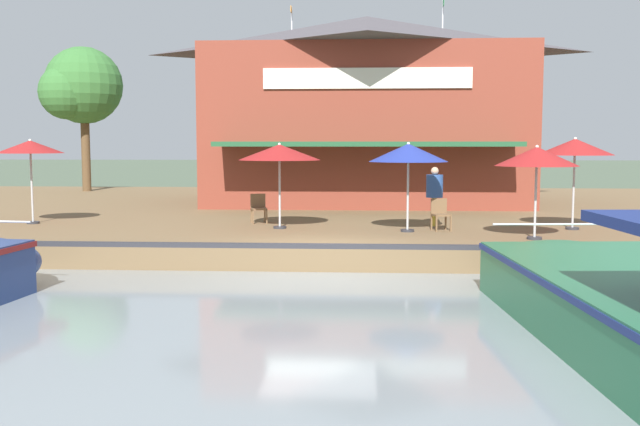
{
  "coord_description": "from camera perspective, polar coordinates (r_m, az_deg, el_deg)",
  "views": [
    {
      "loc": [
        15.53,
        0.92,
        2.92
      ],
      "look_at": [
        -1.0,
        -0.06,
        1.3
      ],
      "focal_mm": 40.0,
      "sensor_mm": 36.0,
      "label": 1
    }
  ],
  "objects": [
    {
      "name": "quay_edge_fender",
      "position": [
        15.82,
        0.04,
        -2.66
      ],
      "size": [
        0.2,
        50.4,
        0.1
      ],
      "primitive_type": "cube",
      "color": "#2D2D33",
      "rests_on": "quay_deck"
    },
    {
      "name": "person_near_entrance",
      "position": [
        20.3,
        9.15,
        1.9
      ],
      "size": [
        0.47,
        0.47,
        1.66
      ],
      "color": "gold",
      "rests_on": "quay_deck"
    },
    {
      "name": "ground_plane",
      "position": [
        15.83,
        0.02,
        -5.04
      ],
      "size": [
        220.0,
        220.0,
        0.0
      ],
      "primitive_type": "plane",
      "color": "#4C5B47"
    },
    {
      "name": "tree_behind_restaurant",
      "position": [
        36.56,
        -18.69,
        9.48
      ],
      "size": [
        3.87,
        3.69,
        6.95
      ],
      "color": "brown",
      "rests_on": "quay_deck"
    },
    {
      "name": "cafe_chair_beside_entrance",
      "position": [
        19.29,
        9.6,
        0.03
      ],
      "size": [
        0.53,
        0.53,
        0.85
      ],
      "color": "brown",
      "rests_on": "quay_deck"
    },
    {
      "name": "motorboat_second_along",
      "position": [
        11.77,
        23.81,
        -6.13
      ],
      "size": [
        9.54,
        3.78,
        1.98
      ],
      "color": "#287047",
      "rests_on": "river_water"
    },
    {
      "name": "quay_deck",
      "position": [
        26.68,
        1.41,
        -0.05
      ],
      "size": [
        22.0,
        56.0,
        0.6
      ],
      "primitive_type": "cube",
      "color": "brown",
      "rests_on": "ground"
    },
    {
      "name": "patio_umbrella_mid_patio_right",
      "position": [
        19.4,
        -3.26,
        4.87
      ],
      "size": [
        2.24,
        2.24,
        2.34
      ],
      "color": "#B7B7B7",
      "rests_on": "quay_deck"
    },
    {
      "name": "waterfront_restaurant",
      "position": [
        28.68,
        3.71,
        8.34
      ],
      "size": [
        9.96,
        12.46,
        7.9
      ],
      "color": "brown",
      "rests_on": "quay_deck"
    },
    {
      "name": "patio_umbrella_far_corner",
      "position": [
        18.8,
        7.08,
        4.8
      ],
      "size": [
        2.07,
        2.07,
        2.36
      ],
      "color": "#B7B7B7",
      "rests_on": "quay_deck"
    },
    {
      "name": "cafe_chair_mid_patio",
      "position": [
        20.88,
        -4.94,
        0.5
      ],
      "size": [
        0.54,
        0.54,
        0.85
      ],
      "color": "brown",
      "rests_on": "quay_deck"
    },
    {
      "name": "patio_umbrella_by_entrance",
      "position": [
        17.92,
        16.95,
        4.34
      ],
      "size": [
        1.98,
        1.98,
        2.28
      ],
      "color": "#B7B7B7",
      "rests_on": "quay_deck"
    },
    {
      "name": "patio_umbrella_near_quay_edge",
      "position": [
        20.33,
        19.73,
        4.99
      ],
      "size": [
        2.03,
        2.03,
        2.49
      ],
      "color": "#B7B7B7",
      "rests_on": "quay_deck"
    },
    {
      "name": "patio_umbrella_back_row",
      "position": [
        22.18,
        -22.17,
        4.91
      ],
      "size": [
        1.88,
        1.88,
        2.45
      ],
      "color": "#B7B7B7",
      "rests_on": "quay_deck"
    }
  ]
}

